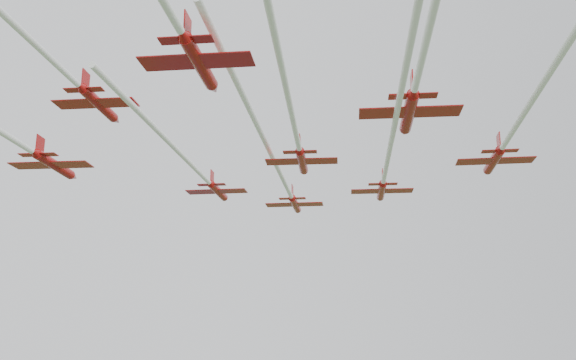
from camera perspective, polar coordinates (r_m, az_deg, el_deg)
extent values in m
cylinder|color=#A40E0E|center=(103.22, 0.63, -2.16)|extent=(3.77, 8.71, 1.14)
cone|color=#A40E0E|center=(108.40, 0.92, -2.76)|extent=(1.65, 2.12, 1.14)
cone|color=#A40E0E|center=(98.36, 0.33, -1.53)|extent=(1.36, 1.50, 1.03)
ellipsoid|color=black|center=(105.32, 0.74, -2.18)|extent=(0.71, 1.07, 0.33)
cube|color=#A40E0E|center=(102.36, 0.58, -2.20)|extent=(9.48, 5.34, 0.10)
cube|color=#A40E0E|center=(99.31, 0.39, -1.66)|extent=(4.32, 2.45, 0.08)
cube|color=#A40E0E|center=(99.77, 0.40, -1.05)|extent=(0.67, 1.80, 2.07)
cylinder|color=white|center=(70.16, -2.26, 3.88)|extent=(18.31, 55.29, 0.62)
cylinder|color=#A40E0E|center=(92.88, -6.24, -0.99)|extent=(3.67, 8.20, 1.07)
cone|color=#A40E0E|center=(97.64, -5.56, -1.68)|extent=(1.58, 2.01, 1.07)
cone|color=#A40E0E|center=(88.43, -6.95, -0.27)|extent=(1.30, 1.42, 0.98)
ellipsoid|color=black|center=(94.82, -5.97, -1.04)|extent=(0.69, 1.01, 0.31)
cube|color=#A40E0E|center=(92.09, -6.36, -1.02)|extent=(8.95, 5.15, 0.10)
cube|color=#A40E0E|center=(89.30, -6.81, -0.42)|extent=(4.07, 2.36, 0.08)
cube|color=#A40E0E|center=(89.75, -6.76, 0.22)|extent=(0.65, 1.69, 1.95)
cylinder|color=white|center=(70.46, -10.81, 3.60)|extent=(12.69, 36.08, 0.59)
cylinder|color=#A40E0E|center=(86.03, 8.32, -0.95)|extent=(3.22, 7.75, 1.01)
cone|color=#A40E0E|center=(90.62, 8.18, -1.66)|extent=(1.44, 1.87, 1.01)
cone|color=#A40E0E|center=(81.72, 8.46, -0.21)|extent=(1.20, 1.32, 0.92)
ellipsoid|color=black|center=(87.90, 8.25, -1.00)|extent=(0.62, 0.95, 0.29)
cube|color=#A40E0E|center=(85.26, 8.34, -0.98)|extent=(8.41, 4.61, 0.09)
cube|color=#A40E0E|center=(82.56, 8.43, -0.36)|extent=(3.83, 2.11, 0.07)
cube|color=#A40E0E|center=(82.99, 8.40, 0.28)|extent=(0.56, 1.61, 1.83)
cylinder|color=white|center=(53.51, 10.00, 7.66)|extent=(17.39, 56.05, 0.55)
cylinder|color=#A40E0E|center=(81.57, -20.04, 1.27)|extent=(3.73, 9.09, 1.18)
cone|color=#A40E0E|center=(86.42, -18.52, 0.27)|extent=(1.68, 2.19, 1.18)
cone|color=#A40E0E|center=(77.09, -21.65, 2.32)|extent=(1.40, 1.54, 1.07)
ellipsoid|color=black|center=(83.56, -19.40, 1.15)|extent=(0.72, 1.11, 0.34)
cube|color=#A40E0E|center=(80.76, -20.31, 1.25)|extent=(9.86, 5.37, 0.11)
cube|color=#A40E0E|center=(77.96, -21.32, 2.11)|extent=(4.49, 2.46, 0.09)
cube|color=#A40E0E|center=(78.47, -21.17, 2.89)|extent=(0.65, 1.88, 2.15)
cylinder|color=#A40E0E|center=(74.09, 1.25, 1.67)|extent=(3.17, 7.91, 1.03)
cone|color=#A40E0E|center=(78.71, 1.46, 0.69)|extent=(1.45, 1.90, 1.03)
cone|color=#A40E0E|center=(69.77, 1.03, 2.72)|extent=(1.21, 1.33, 0.93)
ellipsoid|color=black|center=(75.99, 1.34, 1.55)|extent=(0.62, 0.96, 0.30)
cube|color=#A40E0E|center=(73.31, 1.22, 1.66)|extent=(8.56, 4.59, 0.09)
cube|color=#A40E0E|center=(70.61, 1.08, 2.50)|extent=(3.90, 2.10, 0.07)
cube|color=#A40E0E|center=(71.10, 1.08, 3.25)|extent=(0.55, 1.64, 1.87)
cylinder|color=white|center=(45.47, -1.12, 12.55)|extent=(14.71, 49.60, 0.56)
cylinder|color=#A40E0E|center=(73.30, 17.82, 1.64)|extent=(3.51, 7.76, 1.02)
cone|color=#A40E0E|center=(77.82, 17.23, 0.66)|extent=(1.50, 1.90, 1.02)
cone|color=#A40E0E|center=(69.08, 18.44, 2.67)|extent=(1.23, 1.35, 0.92)
ellipsoid|color=black|center=(75.15, 17.56, 1.52)|extent=(0.65, 0.96, 0.30)
cube|color=#A40E0E|center=(72.54, 17.93, 1.62)|extent=(8.47, 4.91, 0.09)
cube|color=#A40E0E|center=(69.90, 18.31, 2.46)|extent=(3.85, 2.25, 0.07)
cube|color=#A40E0E|center=(70.37, 18.22, 3.21)|extent=(0.63, 1.60, 1.85)
cylinder|color=white|center=(46.25, 24.13, 11.84)|extent=(16.53, 46.83, 0.55)
cylinder|color=#A40E0E|center=(63.85, -16.46, 6.51)|extent=(3.18, 7.48, 0.98)
cone|color=#A40E0E|center=(67.82, -15.02, 5.15)|extent=(1.41, 1.81, 0.98)
cone|color=#A40E0E|center=(60.20, -18.00, 7.94)|extent=(1.16, 1.28, 0.89)
ellipsoid|color=black|center=(65.51, -15.86, 6.25)|extent=(0.61, 0.91, 0.28)
cube|color=#A40E0E|center=(63.17, -16.71, 6.54)|extent=(8.13, 4.52, 0.09)
cube|color=#A40E0E|center=(60.91, -17.68, 7.65)|extent=(3.70, 2.07, 0.07)
cube|color=#A40E0E|center=(61.42, -17.55, 8.43)|extent=(0.56, 1.55, 1.77)
cylinder|color=#A40E0E|center=(59.08, 10.69, 5.89)|extent=(3.62, 8.63, 1.12)
cone|color=#A40E0E|center=(64.02, 10.31, 4.25)|extent=(1.61, 2.09, 1.12)
cone|color=#A40E0E|center=(54.48, 11.12, 7.72)|extent=(1.34, 1.47, 1.02)
ellipsoid|color=black|center=(61.13, 10.52, 5.58)|extent=(0.69, 1.05, 0.33)
cube|color=#A40E0E|center=(58.23, 10.77, 5.94)|extent=(9.37, 5.17, 0.10)
cube|color=#A40E0E|center=(55.38, 11.03, 7.33)|extent=(4.27, 2.37, 0.08)
cube|color=#A40E0E|center=(55.99, 10.96, 8.32)|extent=(0.64, 1.79, 2.04)
cylinder|color=#A40E0E|center=(49.15, -7.89, 10.27)|extent=(3.48, 8.06, 1.05)
cone|color=#A40E0E|center=(53.52, -6.60, 8.08)|extent=(1.53, 1.96, 1.05)
cone|color=#A40E0E|center=(45.14, -9.35, 12.70)|extent=(1.26, 1.38, 0.96)
ellipsoid|color=black|center=(51.00, -7.34, 9.77)|extent=(0.66, 0.99, 0.31)
cube|color=#A40E0E|center=(48.38, -8.12, 10.39)|extent=(8.77, 4.93, 0.10)
cube|color=#A40E0E|center=(45.92, -9.04, 12.19)|extent=(3.99, 2.26, 0.08)
cube|color=#A40E0E|center=(46.56, -8.93, 13.25)|extent=(0.62, 1.67, 1.91)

